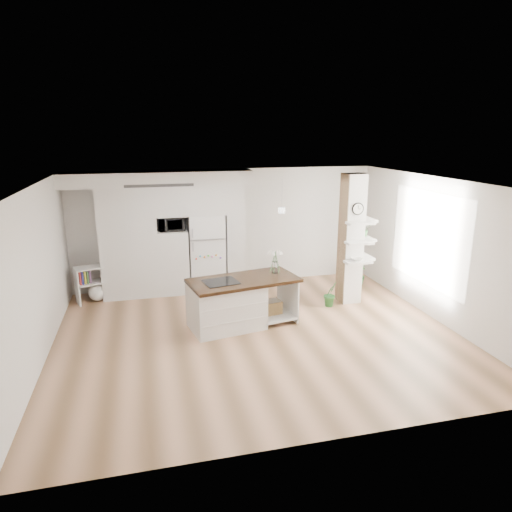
# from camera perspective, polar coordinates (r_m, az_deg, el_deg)

# --- Properties ---
(floor) EXTENTS (7.00, 6.00, 0.01)m
(floor) POSITION_cam_1_polar(r_m,az_deg,el_deg) (8.26, 0.22, -9.81)
(floor) COLOR tan
(floor) RESTS_ON ground
(room) EXTENTS (7.04, 6.04, 2.72)m
(room) POSITION_cam_1_polar(r_m,az_deg,el_deg) (7.66, 0.24, 2.86)
(room) COLOR white
(room) RESTS_ON ground
(cabinet_wall) EXTENTS (4.00, 0.71, 2.70)m
(cabinet_wall) POSITION_cam_1_polar(r_m,az_deg,el_deg) (10.13, -11.49, 3.60)
(cabinet_wall) COLOR silver
(cabinet_wall) RESTS_ON floor
(refrigerator) EXTENTS (0.78, 0.69, 1.75)m
(refrigerator) POSITION_cam_1_polar(r_m,az_deg,el_deg) (10.36, -6.21, 0.50)
(refrigerator) COLOR white
(refrigerator) RESTS_ON floor
(column) EXTENTS (0.69, 0.90, 2.70)m
(column) POSITION_cam_1_polar(r_m,az_deg,el_deg) (9.62, 12.43, 2.00)
(column) COLOR silver
(column) RESTS_ON floor
(window) EXTENTS (0.00, 2.40, 2.40)m
(window) POSITION_cam_1_polar(r_m,az_deg,el_deg) (9.45, 20.71, 2.04)
(window) COLOR white
(window) RESTS_ON room
(pendant_light) EXTENTS (0.12, 0.12, 0.10)m
(pendant_light) POSITION_cam_1_polar(r_m,az_deg,el_deg) (8.32, 11.47, 5.40)
(pendant_light) COLOR white
(pendant_light) RESTS_ON room
(kitchen_island) EXTENTS (2.13, 1.30, 1.46)m
(kitchen_island) POSITION_cam_1_polar(r_m,az_deg,el_deg) (8.43, -2.97, -5.84)
(kitchen_island) COLOR silver
(kitchen_island) RESTS_ON floor
(bookshelf) EXTENTS (0.74, 0.57, 0.78)m
(bookshelf) POSITION_cam_1_polar(r_m,az_deg,el_deg) (10.29, -19.60, -3.58)
(bookshelf) COLOR silver
(bookshelf) RESTS_ON floor
(floor_plant_a) EXTENTS (0.36, 0.33, 0.53)m
(floor_plant_a) POSITION_cam_1_polar(r_m,az_deg,el_deg) (9.57, 9.28, -4.69)
(floor_plant_a) COLOR #29682C
(floor_plant_a) RESTS_ON floor
(floor_plant_b) EXTENTS (0.28, 0.28, 0.50)m
(floor_plant_b) POSITION_cam_1_polar(r_m,az_deg,el_deg) (11.04, 12.74, -2.23)
(floor_plant_b) COLOR #29682C
(floor_plant_b) RESTS_ON floor
(microwave) EXTENTS (0.54, 0.37, 0.30)m
(microwave) POSITION_cam_1_polar(r_m,az_deg,el_deg) (10.08, -10.51, 3.97)
(microwave) COLOR #2D2D2D
(microwave) RESTS_ON cabinet_wall
(shelf_plant) EXTENTS (0.27, 0.23, 0.30)m
(shelf_plant) POSITION_cam_1_polar(r_m,az_deg,el_deg) (9.85, 13.37, 3.27)
(shelf_plant) COLOR #29682C
(shelf_plant) RESTS_ON column
(decor_bowl) EXTENTS (0.22, 0.22, 0.05)m
(decor_bowl) POSITION_cam_1_polar(r_m,az_deg,el_deg) (9.47, 12.49, -0.40)
(decor_bowl) COLOR white
(decor_bowl) RESTS_ON column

